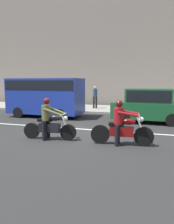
{
  "coord_description": "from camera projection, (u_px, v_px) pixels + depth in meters",
  "views": [
    {
      "loc": [
        3.22,
        -8.47,
        2.16
      ],
      "look_at": [
        0.67,
        -0.37,
        0.99
      ],
      "focal_mm": 35.25,
      "sensor_mm": 36.0,
      "label": 1
    }
  ],
  "objects": [
    {
      "name": "ground_plane",
      "position": [
        74.0,
        133.0,
        9.26
      ],
      "size": [
        80.0,
        80.0,
        0.0
      ],
      "primitive_type": "plane",
      "color": "#272727"
    },
    {
      "name": "sidewalk_slab",
      "position": [
        111.0,
        109.0,
        16.81
      ],
      "size": [
        40.0,
        4.4,
        0.14
      ],
      "primitive_type": "cube",
      "color": "gray",
      "rests_on": "ground_plane"
    },
    {
      "name": "building_facade",
      "position": [
        120.0,
        37.0,
        19.21
      ],
      "size": [
        40.0,
        1.4,
        12.04
      ],
      "primitive_type": "cube",
      "color": "slate",
      "rests_on": "ground_plane"
    },
    {
      "name": "lane_marking_stripe",
      "position": [
        97.0,
        130.0,
        9.89
      ],
      "size": [
        18.0,
        0.14,
        0.01
      ],
      "primitive_type": "cube",
      "color": "silver",
      "rests_on": "ground_plane"
    },
    {
      "name": "motorcycle_with_rider_crimson",
      "position": [
        121.0,
        127.0,
        7.51
      ],
      "size": [
        2.15,
        0.7,
        1.55
      ],
      "color": "black",
      "rests_on": "ground_plane"
    },
    {
      "name": "motorcycle_with_rider_olive",
      "position": [
        49.0,
        123.0,
        8.24
      ],
      "size": [
        2.06,
        0.7,
        1.57
      ],
      "color": "black",
      "rests_on": "ground_plane"
    },
    {
      "name": "parked_van_cobalt_blue",
      "position": [
        46.0,
        95.0,
        13.54
      ],
      "size": [
        4.52,
        1.96,
        2.36
      ],
      "color": "navy",
      "rests_on": "ground_plane"
    },
    {
      "name": "parked_hatchback_forest_green",
      "position": [
        148.0,
        105.0,
        11.64
      ],
      "size": [
        3.77,
        1.76,
        1.8
      ],
      "color": "#164C28",
      "rests_on": "ground_plane"
    },
    {
      "name": "street_sign_post",
      "position": [
        65.0,
        90.0,
        17.44
      ],
      "size": [
        0.44,
        0.08,
        2.29
      ],
      "color": "gray",
      "rests_on": "sidewalk_slab"
    },
    {
      "name": "pedestrian_bystander",
      "position": [
        95.0,
        95.0,
        16.77
      ],
      "size": [
        0.34,
        0.34,
        1.68
      ],
      "color": "black",
      "rests_on": "sidewalk_slab"
    }
  ]
}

